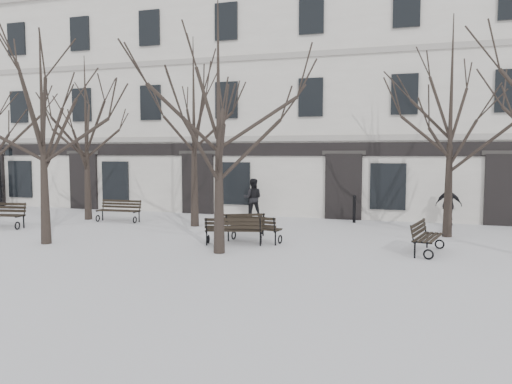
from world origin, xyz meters
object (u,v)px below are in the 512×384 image
at_px(bench_3, 119,210).
at_px(lamp_post, 3,172).
at_px(bench_2, 234,230).
at_px(tree_1, 42,110).
at_px(bench_4, 241,223).
at_px(tree_2, 218,94).
at_px(bench_1, 253,228).
at_px(bench_5, 426,236).

relative_size(bench_3, lamp_post, 0.57).
bearing_deg(bench_2, lamp_post, -36.90).
bearing_deg(lamp_post, tree_1, -40.20).
height_order(bench_4, lamp_post, lamp_post).
height_order(tree_1, bench_4, tree_1).
bearing_deg(tree_2, bench_2, 90.74).
bearing_deg(bench_1, lamp_post, -11.07).
relative_size(tree_1, bench_3, 3.65).
xyz_separation_m(tree_1, bench_1, (6.38, 2.18, -3.81)).
height_order(bench_1, bench_5, bench_5).
bearing_deg(bench_3, bench_4, -19.24).
height_order(tree_1, bench_1, tree_1).
xyz_separation_m(bench_3, lamp_post, (-9.09, 3.02, 1.41)).
bearing_deg(tree_2, bench_5, 17.31).
relative_size(bench_3, bench_5, 0.97).
bearing_deg(bench_3, tree_1, -85.65).
height_order(tree_1, bench_5, tree_1).
height_order(tree_1, lamp_post, tree_1).
relative_size(tree_2, bench_4, 4.28).
bearing_deg(bench_1, bench_3, -13.76).
height_order(bench_2, bench_3, bench_3).
height_order(bench_3, bench_5, bench_3).
height_order(bench_1, bench_2, bench_1).
relative_size(bench_4, bench_5, 0.89).
relative_size(bench_1, bench_3, 1.01).
height_order(bench_1, lamp_post, lamp_post).
bearing_deg(bench_2, bench_5, 171.04).
bearing_deg(tree_2, tree_1, -177.18).
relative_size(bench_1, bench_2, 1.00).
bearing_deg(bench_2, bench_4, -92.04).
relative_size(bench_2, bench_5, 0.98).
bearing_deg(bench_3, bench_1, -25.58).
relative_size(tree_2, bench_3, 3.94).
bearing_deg(bench_4, tree_1, 5.01).
distance_m(bench_2, bench_5, 5.86).
height_order(bench_2, bench_5, bench_5).
bearing_deg(tree_1, tree_2, 2.82).
xyz_separation_m(bench_2, lamp_post, (-15.63, 6.61, 1.42)).
bearing_deg(bench_2, tree_1, 1.06).
distance_m(bench_4, lamp_post, 16.10).
relative_size(bench_3, bench_4, 1.09).
height_order(tree_1, bench_3, tree_1).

